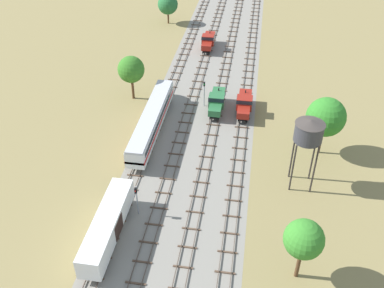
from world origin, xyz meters
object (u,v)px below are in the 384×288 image
passenger_coach_far_left_near (152,120)px  signal_post_near (137,197)px  shunter_loco_centre_mid (244,103)px  shunter_loco_left_far (208,40)px  shunter_loco_centre_left_midfar (217,101)px  water_tower (309,132)px  freight_boxcar_far_left_nearest (108,225)px  signal_post_nearest (204,90)px

passenger_coach_far_left_near → signal_post_near: 18.77m
shunter_loco_centre_mid → passenger_coach_far_left_near: bearing=-149.4°
shunter_loco_left_far → signal_post_near: size_ratio=1.76×
passenger_coach_far_left_near → shunter_loco_centre_mid: 16.97m
shunter_loco_centre_left_midfar → water_tower: bearing=-52.2°
shunter_loco_centre_mid → water_tower: water_tower is taller
passenger_coach_far_left_near → shunter_loco_left_far: size_ratio=2.60×
freight_boxcar_far_left_nearest → shunter_loco_left_far: bearing=85.2°
signal_post_nearest → passenger_coach_far_left_near: bearing=-126.4°
shunter_loco_centre_left_midfar → passenger_coach_far_left_near: bearing=-138.4°
freight_boxcar_far_left_nearest → passenger_coach_far_left_near: 23.31m
freight_boxcar_far_left_nearest → water_tower: water_tower is taller
shunter_loco_left_far → water_tower: size_ratio=0.78×
shunter_loco_centre_left_midfar → signal_post_nearest: 2.99m
signal_post_near → freight_boxcar_far_left_nearest: bearing=-117.3°
freight_boxcar_far_left_nearest → signal_post_nearest: bearing=77.6°
freight_boxcar_far_left_nearest → signal_post_nearest: 34.00m
water_tower → shunter_loco_left_far: bearing=113.0°
shunter_loco_left_far → shunter_loco_centre_mid: bearing=-69.7°
passenger_coach_far_left_near → water_tower: 26.12m
water_tower → shunter_loco_centre_left_midfar: bearing=127.8°
freight_boxcar_far_left_nearest → shunter_loco_centre_mid: bearing=65.4°
signal_post_near → shunter_loco_left_far: bearing=87.4°
freight_boxcar_far_left_nearest → signal_post_near: signal_post_near is taller
passenger_coach_far_left_near → water_tower: water_tower is taller
shunter_loco_centre_left_midfar → water_tower: size_ratio=0.78×
shunter_loco_centre_left_midfar → water_tower: water_tower is taller
passenger_coach_far_left_near → signal_post_nearest: 12.31m
shunter_loco_left_far → signal_post_nearest: signal_post_nearest is taller
shunter_loco_left_far → signal_post_near: (-2.43, -53.59, 1.07)m
signal_post_near → passenger_coach_far_left_near: bearing=97.5°
passenger_coach_far_left_near → shunter_loco_centre_left_midfar: bearing=41.6°
shunter_loco_centre_mid → freight_boxcar_far_left_nearest: bearing=-114.6°
freight_boxcar_far_left_nearest → shunter_loco_centre_left_midfar: freight_boxcar_far_left_nearest is taller
shunter_loco_centre_mid → water_tower: (8.98, -17.84, 7.06)m
shunter_loco_left_far → passenger_coach_far_left_near: bearing=-97.9°
signal_post_nearest → signal_post_near: signal_post_nearest is taller
passenger_coach_far_left_near → signal_post_nearest: signal_post_nearest is taller
shunter_loco_left_far → freight_boxcar_far_left_nearest: bearing=-94.8°
water_tower → signal_post_nearest: size_ratio=2.15×
shunter_loco_centre_left_midfar → signal_post_near: (-7.30, -27.25, 1.07)m
shunter_loco_centre_mid → shunter_loco_left_far: 28.09m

